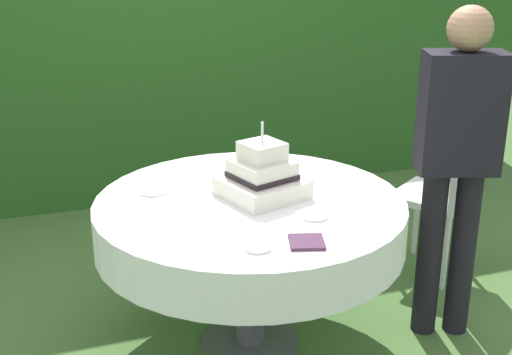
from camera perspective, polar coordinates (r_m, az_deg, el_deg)
name	(u,v)px	position (r m, az deg, el deg)	size (l,w,h in m)	color
ground_plane	(250,343)	(3.42, -0.48, -13.66)	(20.00, 20.00, 0.00)	#476B33
foliage_hedge	(151,29)	(5.06, -8.79, 12.18)	(5.97, 0.49, 2.45)	#28561E
cake_table	(250,222)	(3.11, -0.51, -3.77)	(1.41, 1.41, 0.75)	#4C4C51
wedding_cake	(262,176)	(3.08, 0.53, 0.09)	(0.42, 0.42, 0.35)	silver
serving_plate_near	(314,216)	(2.90, 4.87, -3.23)	(0.12, 0.12, 0.01)	white
serving_plate_far	(153,191)	(3.20, -8.62, -1.11)	(0.14, 0.14, 0.01)	white
serving_plate_left	(257,247)	(2.61, 0.12, -5.85)	(0.11, 0.11, 0.01)	white
napkin_stack	(307,242)	(2.66, 4.26, -5.41)	(0.14, 0.14, 0.01)	#4C2D47
garden_chair	(448,188)	(3.96, 15.80, -0.82)	(0.56, 0.56, 0.89)	white
standing_person	(457,154)	(3.26, 16.45, 1.87)	(0.41, 0.31, 1.60)	black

